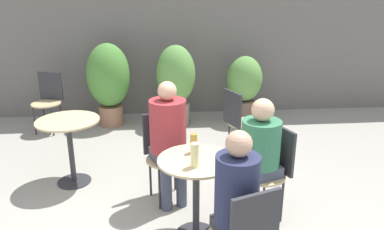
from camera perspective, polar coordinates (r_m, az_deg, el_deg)
storefront_wall at (r=6.35m, az=-2.83°, el=13.43°), size 10.00×0.06×3.00m
cafe_table_near at (r=3.20m, az=0.64°, el=-9.94°), size 0.65×0.65×0.75m
cafe_table_far at (r=4.29m, az=-18.19°, el=-3.09°), size 0.67×0.67×0.75m
bistro_chair_1 at (r=3.57m, az=12.01°, el=-7.38°), size 0.47×0.46×0.89m
bistro_chair_2 at (r=3.85m, az=-4.35°, el=-5.03°), size 0.46×0.47×0.89m
bistro_chair_3 at (r=4.75m, az=7.11°, el=-0.42°), size 0.47×0.46×0.89m
bistro_chair_4 at (r=6.06m, az=-21.02°, el=2.68°), size 0.44×0.46×0.89m
seated_person_0 at (r=2.64m, az=6.65°, el=-12.32°), size 0.34×0.36×1.22m
seated_person_1 at (r=3.42m, az=10.14°, el=-5.36°), size 0.42×0.39×1.19m
seated_person_2 at (r=3.64m, az=-3.59°, el=-2.91°), size 0.40×0.42×1.27m
beer_glass_0 at (r=2.95m, az=0.43°, el=-6.13°), size 0.07×0.07×0.20m
beer_glass_1 at (r=3.20m, az=0.27°, el=-4.32°), size 0.06×0.06×0.17m
potted_plant_0 at (r=5.97m, az=-12.58°, el=5.37°), size 0.67×0.67×1.31m
potted_plant_1 at (r=5.86m, az=-2.46°, el=5.20°), size 0.60×0.60×1.28m
potted_plant_2 at (r=6.09m, az=7.96°, el=4.67°), size 0.56×0.56×1.08m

